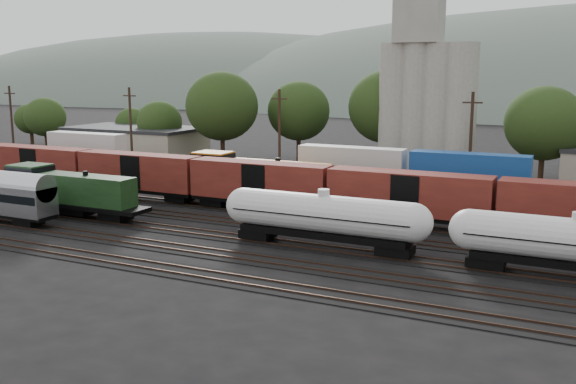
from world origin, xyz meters
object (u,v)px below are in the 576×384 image
at_px(green_locomotive, 63,190).
at_px(tank_car_a, 323,216).
at_px(grain_silo, 426,94).
at_px(orange_locomotive, 251,176).

relative_size(green_locomotive, tank_car_a, 0.99).
distance_m(tank_car_a, grain_silo, 41.93).
bearing_deg(grain_silo, green_locomotive, -122.22).
height_order(green_locomotive, orange_locomotive, orange_locomotive).
xyz_separation_m(orange_locomotive, grain_silo, (12.86, 26.00, 8.48)).
bearing_deg(tank_car_a, orange_locomotive, 134.97).
relative_size(tank_car_a, grain_silo, 0.61).
xyz_separation_m(green_locomotive, grain_silo, (25.84, 41.00, 8.62)).
xyz_separation_m(green_locomotive, orange_locomotive, (12.98, 15.00, 0.14)).
xyz_separation_m(tank_car_a, grain_silo, (-2.13, 41.00, 8.50)).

